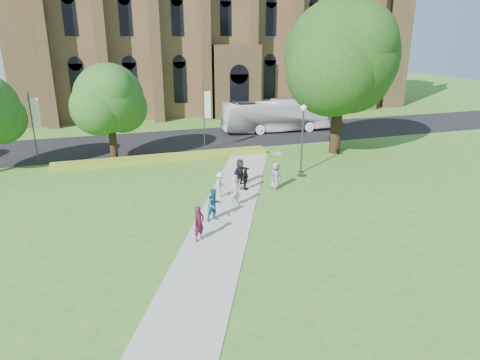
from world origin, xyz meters
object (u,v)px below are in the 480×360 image
object	(u,v)px
streetlamp	(303,131)
large_tree	(341,57)
tour_coach	(278,115)
pedestrian_0	(199,223)

from	to	relation	value
streetlamp	large_tree	world-z (taller)	large_tree
tour_coach	pedestrian_0	bearing A→B (deg)	152.23
pedestrian_0	large_tree	bearing A→B (deg)	7.15
large_tree	streetlamp	bearing A→B (deg)	-140.71
pedestrian_0	streetlamp	bearing A→B (deg)	7.92
large_tree	tour_coach	world-z (taller)	large_tree
pedestrian_0	tour_coach	bearing A→B (deg)	25.28
streetlamp	pedestrian_0	xyz separation A→B (m)	(-10.00, -8.86, -2.32)
large_tree	tour_coach	size ratio (longest dim) A/B	1.07
large_tree	pedestrian_0	distance (m)	21.76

